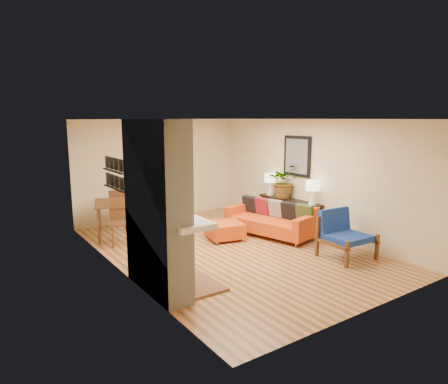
{
  "coord_description": "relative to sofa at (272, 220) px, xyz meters",
  "views": [
    {
      "loc": [
        -4.49,
        -6.36,
        2.59
      ],
      "look_at": [
        0.0,
        0.2,
        1.15
      ],
      "focal_mm": 32.0,
      "sensor_mm": 36.0,
      "label": 1
    }
  ],
  "objects": [
    {
      "name": "dining_table",
      "position": [
        -2.98,
        1.86,
        0.29
      ],
      "size": [
        1.15,
        1.85,
        0.97
      ],
      "color": "brown",
      "rests_on": "ground"
    },
    {
      "name": "ottoman",
      "position": [
        -1.09,
        0.31,
        -0.13
      ],
      "size": [
        0.88,
        0.88,
        0.37
      ],
      "color": "silver",
      "rests_on": "ground"
    },
    {
      "name": "room_shell",
      "position": [
        -0.8,
        2.32,
        0.89
      ],
      "size": [
        6.5,
        6.5,
        6.5
      ],
      "color": "#DA8953",
      "rests_on": "ground"
    },
    {
      "name": "blue_chair",
      "position": [
        0.13,
        -1.88,
        0.14
      ],
      "size": [
        0.9,
        0.89,
        0.9
      ],
      "color": "brown",
      "rests_on": "ground"
    },
    {
      "name": "houseplant",
      "position": [
        0.65,
        0.36,
        0.79
      ],
      "size": [
        0.81,
        0.72,
        0.83
      ],
      "primitive_type": "imported",
      "rotation": [
        0.0,
        0.0,
        0.11
      ],
      "color": "#1E5919",
      "rests_on": "console_table"
    },
    {
      "name": "lamp_far",
      "position": [
        0.66,
        0.85,
        0.71
      ],
      "size": [
        0.3,
        0.3,
        0.54
      ],
      "color": "white",
      "rests_on": "console_table"
    },
    {
      "name": "console_table",
      "position": [
        0.66,
        0.14,
        0.23
      ],
      "size": [
        0.34,
        1.85,
        0.72
      ],
      "color": "black",
      "rests_on": "ground"
    },
    {
      "name": "fireplace",
      "position": [
        -3.41,
        -1.31,
        0.89
      ],
      "size": [
        1.09,
        1.68,
        2.6
      ],
      "color": "white",
      "rests_on": "ground"
    },
    {
      "name": "lamp_near",
      "position": [
        0.66,
        -0.58,
        0.71
      ],
      "size": [
        0.3,
        0.3,
        0.54
      ],
      "color": "white",
      "rests_on": "console_table"
    },
    {
      "name": "sofa",
      "position": [
        0.0,
        0.0,
        0.0
      ],
      "size": [
        1.33,
        2.16,
        0.79
      ],
      "color": "silver",
      "rests_on": "ground"
    }
  ]
}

